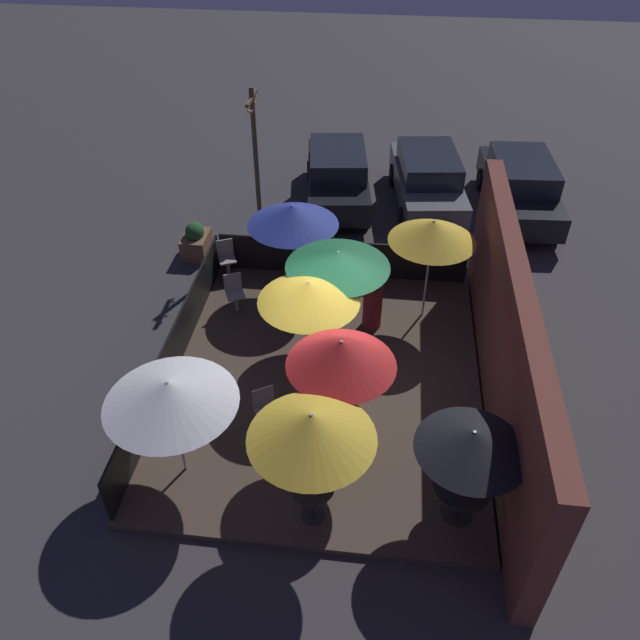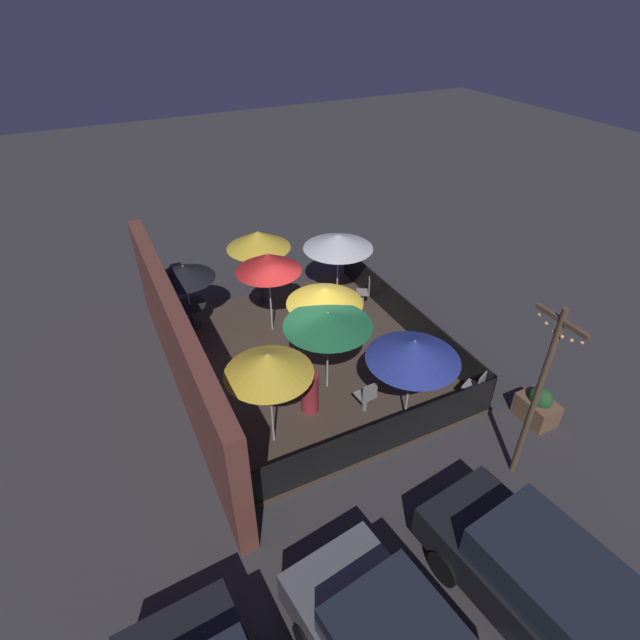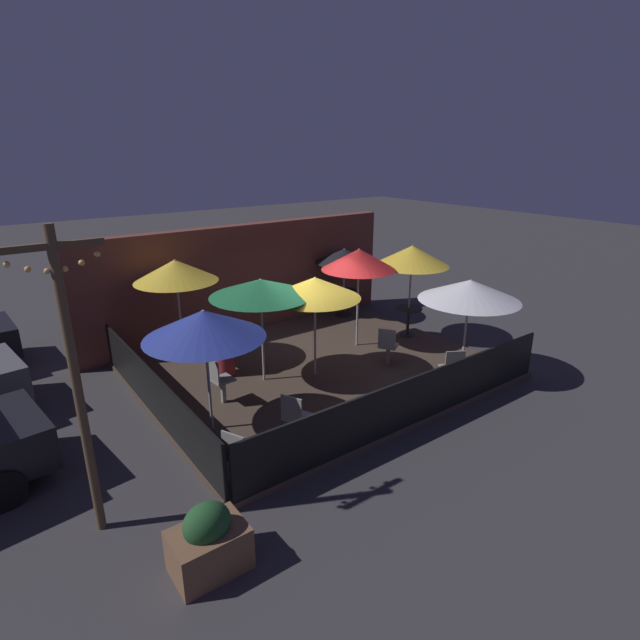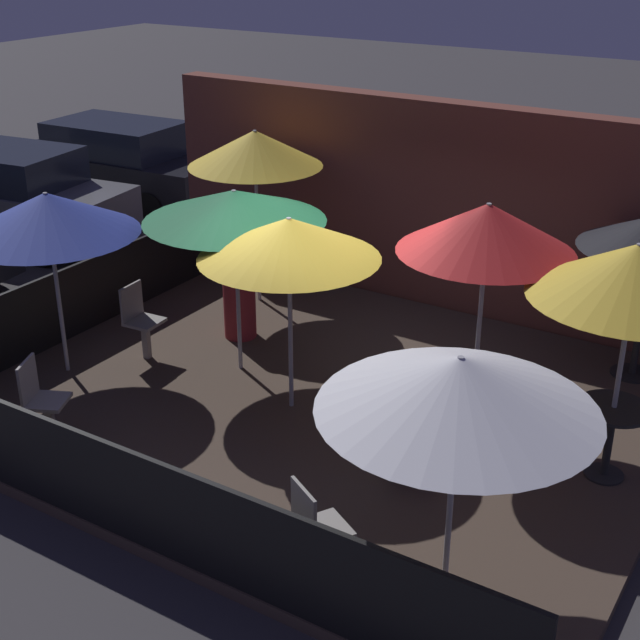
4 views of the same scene
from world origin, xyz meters
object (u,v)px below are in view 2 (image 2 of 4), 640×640
dining_table_1 (262,285)px  light_post (539,390)px  patio_chair_2 (365,291)px  patio_umbrella_1 (258,240)px  patio_umbrella_3 (268,364)px  patio_chair_0 (317,308)px  patron_0 (310,392)px  patio_umbrella_2 (338,241)px  patio_umbrella_0 (184,272)px  patio_umbrella_7 (268,262)px  patio_chair_4 (367,396)px  dining_table_0 (190,309)px  patio_umbrella_6 (325,295)px  planter_box (538,406)px  patio_umbrella_4 (328,319)px  patio_chair_3 (425,362)px  parked_car_0 (549,591)px  patio_umbrella_5 (414,350)px  patio_chair_1 (475,387)px

dining_table_1 → light_post: 8.91m
patio_chair_2 → patio_umbrella_1: bearing=-0.0°
patio_umbrella_3 → patio_chair_0: bearing=-37.9°
patio_umbrella_1 → patron_0: patio_umbrella_1 is taller
patio_umbrella_2 → patio_umbrella_3: size_ratio=0.88×
patio_umbrella_0 → light_post: (-8.10, -4.81, 0.37)m
patio_umbrella_7 → patio_chair_4: size_ratio=2.60×
patio_umbrella_0 → dining_table_1: (0.32, -2.33, -1.21)m
dining_table_0 → patio_umbrella_1: bearing=-82.2°
patron_0 → patio_umbrella_6: bearing=-88.6°
planter_box → light_post: size_ratio=0.23×
patio_umbrella_7 → patio_umbrella_0: bearing=59.3°
patio_umbrella_3 → planter_box: patio_umbrella_3 is taller
patio_umbrella_1 → planter_box: bearing=-151.9°
patio_umbrella_4 → patio_umbrella_6: bearing=-23.1°
patio_chair_3 → patio_umbrella_1: bearing=-0.0°
patio_umbrella_3 → patio_umbrella_6: bearing=-47.8°
dining_table_1 → patio_chair_3: bearing=-154.9°
patio_umbrella_2 → patio_umbrella_1: bearing=74.3°
patron_0 → dining_table_1: bearing=-59.9°
patio_chair_2 → light_post: light_post is taller
dining_table_0 → patio_chair_2: patio_chair_2 is taller
patio_umbrella_6 → patio_chair_3: size_ratio=2.45×
patio_chair_2 → parked_car_0: size_ratio=0.21×
patio_umbrella_2 → dining_table_0: patio_umbrella_2 is taller
patio_umbrella_6 → patio_umbrella_5: bearing=-165.5°
patio_umbrella_0 → patio_chair_3: patio_umbrella_0 is taller
patio_umbrella_3 → patio_umbrella_5: (-0.70, -3.05, -0.22)m
patio_umbrella_7 → planter_box: patio_umbrella_7 is taller
patio_umbrella_1 → patio_chair_3: (-5.22, -2.45, -1.67)m
patio_umbrella_7 → patio_umbrella_6: bearing=-157.4°
patio_chair_0 → patio_chair_2: 1.72m
patron_0 → parked_car_0: (-5.86, -1.34, 0.16)m
patio_umbrella_5 → patio_chair_3: patio_umbrella_5 is taller
dining_table_0 → patio_chair_3: 6.85m
patio_umbrella_4 → dining_table_1: bearing=0.6°
patio_umbrella_1 → parked_car_0: patio_umbrella_1 is taller
patio_umbrella_1 → patio_umbrella_6: size_ratio=1.09×
patio_umbrella_5 → patio_umbrella_6: 2.90m
patio_chair_0 → patio_chair_3: (-3.45, -1.37, -0.01)m
planter_box → dining_table_0: bearing=41.4°
patio_umbrella_4 → parked_car_0: patio_umbrella_4 is taller
patio_chair_3 → parked_car_0: size_ratio=0.20×
patio_chair_2 → patron_0: size_ratio=0.73×
patio_umbrella_0 → dining_table_0: (-0.00, 0.00, -1.22)m
patio_umbrella_3 → patio_umbrella_7: 4.26m
patio_umbrella_7 → patio_chair_4: patio_umbrella_7 is taller
patio_chair_1 → patio_chair_3: 1.40m
planter_box → parked_car_0: size_ratio=0.21×
patio_umbrella_6 → patio_chair_2: 3.27m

